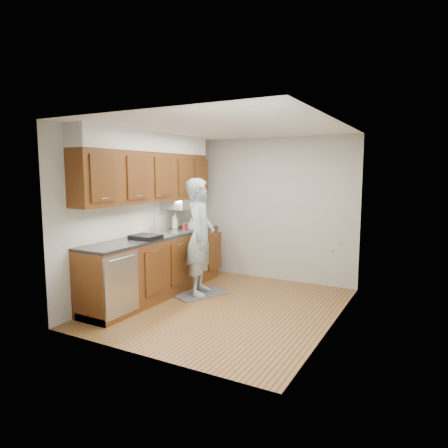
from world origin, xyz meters
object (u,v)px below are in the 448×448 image
at_px(soap_bottle_a, 175,221).
at_px(dish_rack, 146,237).
at_px(person, 200,229).
at_px(soda_can, 185,227).
at_px(soap_bottle_b, 191,224).
at_px(soap_bottle_c, 192,224).
at_px(steel_can, 186,226).

bearing_deg(soap_bottle_a, dish_rack, -77.93).
relative_size(person, dish_rack, 5.11).
relative_size(person, soap_bottle_a, 7.07).
distance_m(soap_bottle_a, soda_can, 0.32).
height_order(soap_bottle_a, dish_rack, soap_bottle_a).
relative_size(soap_bottle_a, soda_can, 2.15).
relative_size(soap_bottle_b, dish_rack, 0.45).
distance_m(soap_bottle_c, soda_can, 0.26).
xyz_separation_m(soap_bottle_c, soda_can, (0.04, -0.26, -0.02)).
bearing_deg(soap_bottle_c, soap_bottle_a, -152.77).
bearing_deg(dish_rack, steel_can, 92.25).
bearing_deg(steel_can, soap_bottle_a, -164.60).
bearing_deg(soap_bottle_a, soda_can, -24.63).
height_order(soda_can, dish_rack, soda_can).
height_order(soap_bottle_c, soda_can, soap_bottle_c).
bearing_deg(dish_rack, soap_bottle_a, 102.68).
relative_size(soap_bottle_c, steel_can, 1.40).
distance_m(person, soap_bottle_c, 0.65).
bearing_deg(soap_bottle_c, person, -45.52).
bearing_deg(dish_rack, soda_can, 86.52).
bearing_deg(soap_bottle_c, steel_can, -128.32).
distance_m(soda_can, steel_can, 0.21).
distance_m(person, soap_bottle_b, 0.62).
height_order(soap_bottle_c, steel_can, soap_bottle_c).
height_order(soap_bottle_b, dish_rack, soap_bottle_b).
bearing_deg(soap_bottle_b, person, -43.55).
xyz_separation_m(person, soap_bottle_c, (-0.46, 0.47, -0.00)).
distance_m(person, dish_rack, 0.86).
distance_m(soap_bottle_b, steel_can, 0.08).
relative_size(soap_bottle_a, soap_bottle_c, 1.62).
distance_m(soap_bottle_a, steel_can, 0.21).
xyz_separation_m(soap_bottle_a, soda_can, (0.29, -0.13, -0.08)).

